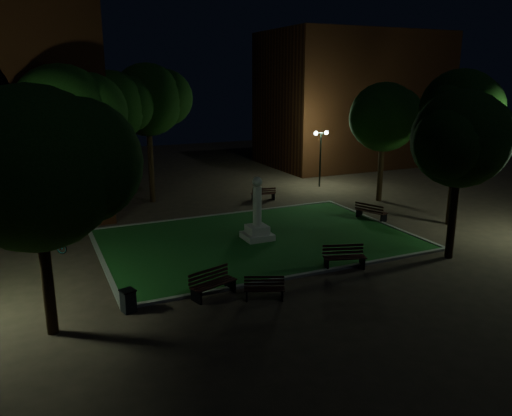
{
  "coord_description": "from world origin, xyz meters",
  "views": [
    {
      "loc": [
        -10.01,
        -19.86,
        8.0
      ],
      "look_at": [
        -0.52,
        1.0,
        1.99
      ],
      "focal_mm": 35.0,
      "sensor_mm": 36.0,
      "label": 1
    }
  ],
  "objects_px": {
    "bench_right_side": "(371,212)",
    "bench_near_right": "(344,257)",
    "monument": "(257,222)",
    "trash_bin": "(128,301)",
    "bench_west_near": "(212,284)",
    "bench_far_side": "(263,194)",
    "bench_near_left": "(264,289)",
    "bicycle": "(52,245)"
  },
  "relations": [
    {
      "from": "monument",
      "to": "trash_bin",
      "type": "bearing_deg",
      "value": -144.21
    },
    {
      "from": "bench_west_near",
      "to": "trash_bin",
      "type": "height_order",
      "value": "bench_west_near"
    },
    {
      "from": "bench_right_side",
      "to": "bench_near_left",
      "type": "bearing_deg",
      "value": 102.38
    },
    {
      "from": "bench_right_side",
      "to": "bench_west_near",
      "type": "bearing_deg",
      "value": 94.5
    },
    {
      "from": "bench_far_side",
      "to": "bench_near_left",
      "type": "bearing_deg",
      "value": 74.24
    },
    {
      "from": "monument",
      "to": "trash_bin",
      "type": "relative_size",
      "value": 3.89
    },
    {
      "from": "trash_bin",
      "to": "bicycle",
      "type": "height_order",
      "value": "trash_bin"
    },
    {
      "from": "bench_west_near",
      "to": "bench_far_side",
      "type": "distance_m",
      "value": 15.25
    },
    {
      "from": "bench_near_left",
      "to": "bench_west_near",
      "type": "xyz_separation_m",
      "value": [
        -1.67,
        1.05,
        0.09
      ]
    },
    {
      "from": "bench_near_right",
      "to": "bench_west_near",
      "type": "distance_m",
      "value": 6.16
    },
    {
      "from": "monument",
      "to": "trash_bin",
      "type": "height_order",
      "value": "monument"
    },
    {
      "from": "monument",
      "to": "trash_bin",
      "type": "xyz_separation_m",
      "value": [
        -7.43,
        -5.36,
        -0.54
      ]
    },
    {
      "from": "bench_west_near",
      "to": "bicycle",
      "type": "height_order",
      "value": "bench_west_near"
    },
    {
      "from": "monument",
      "to": "bench_near_right",
      "type": "xyz_separation_m",
      "value": [
        1.85,
        -4.98,
        -0.49
      ]
    },
    {
      "from": "bench_right_side",
      "to": "bicycle",
      "type": "relative_size",
      "value": 1.26
    },
    {
      "from": "bench_near_left",
      "to": "bench_near_right",
      "type": "relative_size",
      "value": 0.83
    },
    {
      "from": "bench_near_left",
      "to": "trash_bin",
      "type": "distance_m",
      "value": 4.92
    },
    {
      "from": "bench_right_side",
      "to": "bench_far_side",
      "type": "bearing_deg",
      "value": 5.26
    },
    {
      "from": "bench_far_side",
      "to": "bicycle",
      "type": "xyz_separation_m",
      "value": [
        -13.46,
        -5.28,
        -0.01
      ]
    },
    {
      "from": "bench_near_left",
      "to": "bench_near_right",
      "type": "distance_m",
      "value": 4.69
    },
    {
      "from": "monument",
      "to": "bench_right_side",
      "type": "relative_size",
      "value": 1.65
    },
    {
      "from": "monument",
      "to": "bench_far_side",
      "type": "bearing_deg",
      "value": 62.61
    },
    {
      "from": "trash_bin",
      "to": "bicycle",
      "type": "relative_size",
      "value": 0.54
    },
    {
      "from": "bench_right_side",
      "to": "bicycle",
      "type": "xyz_separation_m",
      "value": [
        -17.06,
        1.61,
        -0.07
      ]
    },
    {
      "from": "bench_near_left",
      "to": "bicycle",
      "type": "relative_size",
      "value": 1.04
    },
    {
      "from": "bench_west_near",
      "to": "bench_far_side",
      "type": "bearing_deg",
      "value": 39.68
    },
    {
      "from": "trash_bin",
      "to": "bench_near_right",
      "type": "bearing_deg",
      "value": 2.34
    },
    {
      "from": "bench_west_near",
      "to": "bench_right_side",
      "type": "xyz_separation_m",
      "value": [
        11.8,
        5.97,
        -0.0
      ]
    },
    {
      "from": "bench_near_right",
      "to": "bench_west_near",
      "type": "bearing_deg",
      "value": -158.8
    },
    {
      "from": "bench_near_left",
      "to": "bench_west_near",
      "type": "bearing_deg",
      "value": 171.06
    },
    {
      "from": "bench_right_side",
      "to": "bench_near_right",
      "type": "bearing_deg",
      "value": 112.5
    },
    {
      "from": "bench_far_side",
      "to": "bicycle",
      "type": "height_order",
      "value": "bench_far_side"
    },
    {
      "from": "bench_far_side",
      "to": "bicycle",
      "type": "relative_size",
      "value": 1.1
    },
    {
      "from": "bench_right_side",
      "to": "bicycle",
      "type": "distance_m",
      "value": 17.14
    },
    {
      "from": "bench_west_near",
      "to": "trash_bin",
      "type": "distance_m",
      "value": 3.14
    },
    {
      "from": "bench_west_near",
      "to": "bicycle",
      "type": "xyz_separation_m",
      "value": [
        -5.26,
        7.58,
        -0.07
      ]
    },
    {
      "from": "bench_near_right",
      "to": "bench_right_side",
      "type": "xyz_separation_m",
      "value": [
        5.65,
        5.62,
        0.0
      ]
    },
    {
      "from": "bench_near_right",
      "to": "bench_right_side",
      "type": "height_order",
      "value": "bench_right_side"
    },
    {
      "from": "monument",
      "to": "bench_west_near",
      "type": "xyz_separation_m",
      "value": [
        -4.29,
        -5.33,
        -0.48
      ]
    },
    {
      "from": "bench_near_right",
      "to": "bench_west_near",
      "type": "height_order",
      "value": "bench_west_near"
    },
    {
      "from": "monument",
      "to": "bench_right_side",
      "type": "height_order",
      "value": "monument"
    },
    {
      "from": "bench_near_right",
      "to": "bicycle",
      "type": "height_order",
      "value": "bench_near_right"
    }
  ]
}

